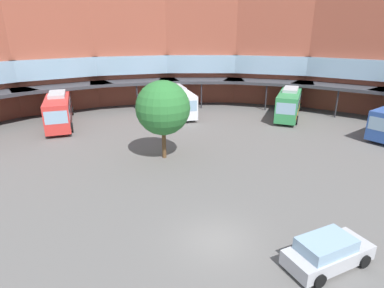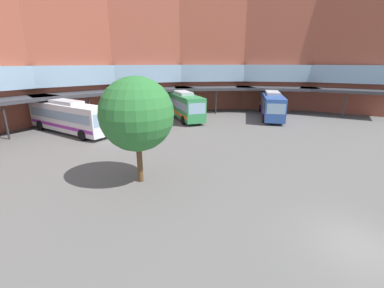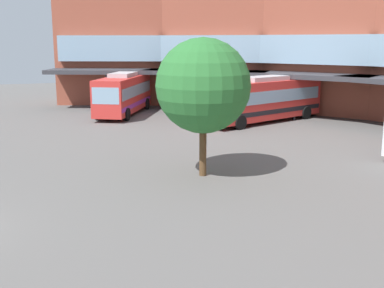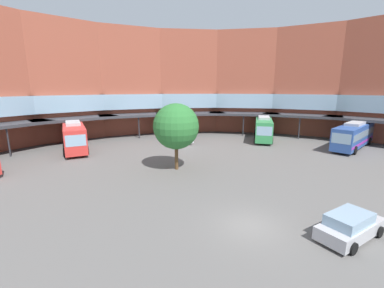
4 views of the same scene
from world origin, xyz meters
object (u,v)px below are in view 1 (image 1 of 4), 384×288
(bus_0, at_px, (288,102))
(bus_3, at_px, (176,99))
(bus_1, at_px, (58,108))
(plaza_tree, at_px, (162,108))
(parked_car, at_px, (326,252))

(bus_0, bearing_deg, bus_3, -77.49)
(bus_1, distance_m, plaza_tree, 17.32)
(plaza_tree, bearing_deg, bus_0, 43.23)
(bus_0, bearing_deg, bus_1, -62.22)
(bus_3, xyz_separation_m, plaza_tree, (-0.44, -16.30, 2.67))
(bus_0, relative_size, parked_car, 2.30)
(bus_3, xyz_separation_m, parked_car, (8.49, -29.99, -1.09))
(bus_3, relative_size, plaza_tree, 1.74)
(bus_0, distance_m, parked_car, 28.55)
(bus_3, bearing_deg, bus_0, 65.74)
(bus_1, bearing_deg, bus_3, 92.88)
(parked_car, distance_m, plaza_tree, 16.78)
(bus_1, xyz_separation_m, plaza_tree, (13.38, -10.69, 2.58))
(bus_0, relative_size, plaza_tree, 1.60)
(bus_1, height_order, bus_3, bus_1)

